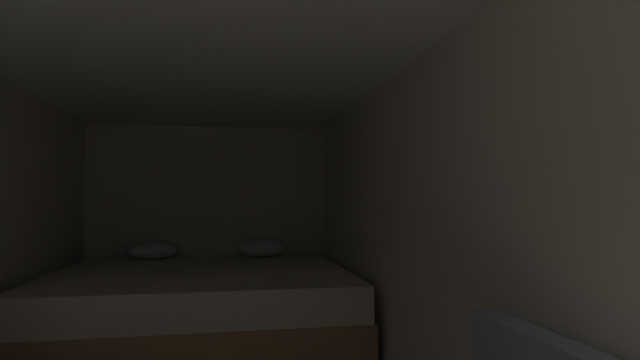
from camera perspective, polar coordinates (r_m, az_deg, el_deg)
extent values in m
cube|color=beige|center=(5.12, -13.10, -5.18)|extent=(2.56, 0.05, 2.05)
cube|color=beige|center=(2.66, 12.22, -7.58)|extent=(0.05, 5.27, 2.05)
cube|color=white|center=(2.60, -15.71, 15.87)|extent=(2.56, 5.27, 0.05)
cube|color=#9E7247|center=(4.15, -13.96, -16.96)|extent=(2.34, 2.05, 0.46)
cube|color=beige|center=(4.08, -13.91, -12.16)|extent=(2.30, 2.01, 0.25)
ellipsoid|color=white|center=(4.91, -19.50, -7.97)|extent=(0.46, 0.32, 0.17)
ellipsoid|color=white|center=(4.86, -7.00, -8.16)|extent=(0.46, 0.32, 0.17)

